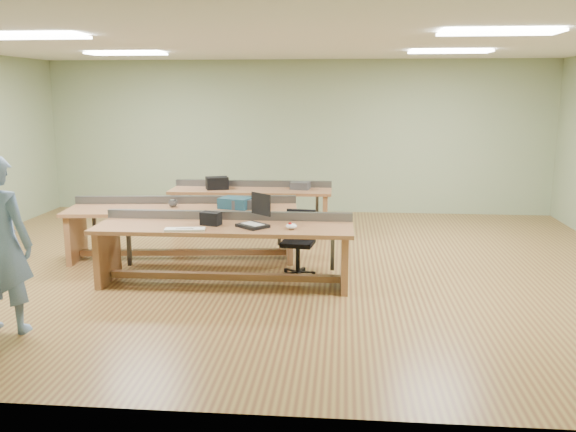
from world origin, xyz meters
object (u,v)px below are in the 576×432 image
Objects in this scene: workbench_mid at (183,220)px; task_chair at (299,252)px; laptop_base at (253,226)px; mug at (173,204)px; parts_bin_grey at (248,203)px; parts_bin_teal at (236,203)px; camera_bag at (211,219)px; drinks_can at (172,203)px; workbench_back at (251,200)px; workbench_front at (224,240)px; person at (0,245)px.

task_chair is at bearing -27.17° from workbench_mid.
laptop_base is 2.72× the size of mug.
laptop_base is 1.82m from mug.
parts_bin_grey reaches higher than mug.
task_chair is 1.29m from parts_bin_teal.
drinks_can is at bearing 141.71° from camera_bag.
parts_bin_teal is 0.18m from parts_bin_grey.
workbench_back reaches higher than mug.
parts_bin_teal is at bearing 150.82° from laptop_base.
drinks_can is (-1.87, 0.69, 0.49)m from task_chair.
parts_bin_teal is at bearing 0.30° from mug.
workbench_back is at bearing 91.23° from workbench_front.
laptop_base is at bearing -13.38° from workbench_front.
drinks_can is (-0.92, -0.01, -0.02)m from parts_bin_teal.
mug is at bearing 141.45° from camera_bag.
workbench_mid is 6.80× the size of parts_bin_grey.
task_chair is (0.53, 0.54, -0.46)m from laptop_base.
person is at bearing -124.29° from parts_bin_grey.
mug is (-0.15, 0.04, 0.23)m from workbench_mid.
workbench_mid reaches higher than task_chair.
mug is at bearing -179.70° from parts_bin_teal.
parts_bin_grey is at bearing 9.87° from parts_bin_teal.
workbench_front reaches higher than drinks_can.
mug is at bearing -106.12° from person.
camera_bag is at bearing -178.92° from workbench_front.
parts_bin_teal is (0.04, -1.73, 0.27)m from workbench_back.
person is (-1.89, -1.76, 0.34)m from workbench_front.
workbench_front is 0.96× the size of workbench_mid.
parts_bin_teal is 0.87× the size of parts_bin_grey.
workbench_front is 1.04m from task_chair.
camera_bag is (-0.16, -0.01, 0.27)m from workbench_front.
mug is at bearing 129.63° from workbench_front.
workbench_front is at bearing -59.85° from workbench_mid.
parts_bin_teal reaches higher than workbench_front.
workbench_front is 1.38m from workbench_mid.
workbench_back is at bearing 97.20° from parts_bin_grey.
person is 5.24× the size of laptop_base.
mug is (-0.92, -0.00, -0.03)m from parts_bin_teal.
parts_bin_grey is at bearing -1.95° from workbench_mid.
workbench_back is 8.01× the size of laptop_base.
person reaches higher than drinks_can.
task_chair is 7.92× the size of drinks_can.
parts_bin_grey is 4.57× the size of drinks_can.
task_chair is (1.71, -0.65, -0.25)m from workbench_mid.
person is 3.56m from parts_bin_grey.
laptop_base is 1.82m from drinks_can.
workbench_front reaches higher than mug.
workbench_front reaches higher than task_chair.
workbench_mid is 7.78× the size of parts_bin_teal.
laptop_base is at bearing 7.98° from camera_bag.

